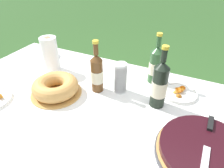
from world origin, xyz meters
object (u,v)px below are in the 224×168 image
object	(u,v)px
serving_knife	(208,141)
cup_stack	(121,78)
cider_bottle_amber	(97,73)
juice_bottle_red	(159,85)
bundt_cake	(55,87)
cider_bottle_green	(156,65)
snack_plate_left	(46,56)
paper_towel_roll	(50,54)
berry_tart	(205,152)
snack_plate_far	(180,93)

from	to	relation	value
serving_knife	cup_stack	xyz separation A→B (m)	(-0.50, 0.24, 0.03)
cider_bottle_amber	juice_bottle_red	xyz separation A→B (m)	(0.36, 0.02, 0.01)
serving_knife	bundt_cake	distance (m)	0.83
bundt_cake	cider_bottle_green	size ratio (longest dim) A/B	0.93
snack_plate_left	paper_towel_roll	size ratio (longest dim) A/B	0.91
serving_knife	berry_tart	bearing A→B (deg)	0.00
cider_bottle_amber	juice_bottle_red	bearing A→B (deg)	2.68
berry_tart	cider_bottle_green	size ratio (longest dim) A/B	1.25
serving_knife	cup_stack	size ratio (longest dim) A/B	1.99
juice_bottle_red	cider_bottle_amber	bearing A→B (deg)	-177.32
serving_knife	snack_plate_far	world-z (taller)	serving_knife
snack_plate_left	snack_plate_far	xyz separation A→B (m)	(1.04, -0.04, 0.00)
berry_tart	snack_plate_left	size ratio (longest dim) A/B	1.85
snack_plate_left	bundt_cake	bearing A→B (deg)	-42.37
serving_knife	snack_plate_far	bearing A→B (deg)	-153.92
serving_knife	snack_plate_left	xyz separation A→B (m)	(-1.21, 0.40, -0.05)
bundt_cake	cup_stack	distance (m)	0.38
juice_bottle_red	paper_towel_roll	xyz separation A→B (m)	(-0.77, 0.06, -0.01)
juice_bottle_red	serving_knife	bearing A→B (deg)	-38.95
snack_plate_left	snack_plate_far	world-z (taller)	snack_plate_left
berry_tart	cider_bottle_amber	xyz separation A→B (m)	(-0.63, 0.23, 0.09)
cup_stack	juice_bottle_red	world-z (taller)	juice_bottle_red
bundt_cake	snack_plate_far	world-z (taller)	bundt_cake
snack_plate_left	snack_plate_far	size ratio (longest dim) A/B	1.06
cider_bottle_green	snack_plate_left	size ratio (longest dim) A/B	1.48
serving_knife	snack_plate_far	size ratio (longest dim) A/B	1.82
bundt_cake	cider_bottle_green	world-z (taller)	cider_bottle_green
berry_tart	bundt_cake	xyz separation A→B (m)	(-0.83, 0.09, 0.02)
bundt_cake	berry_tart	bearing A→B (deg)	-6.02
cup_stack	cider_bottle_amber	xyz separation A→B (m)	(-0.13, -0.05, 0.03)
berry_tart	cider_bottle_green	bearing A→B (deg)	126.43
serving_knife	cup_stack	bearing A→B (deg)	-114.63
cider_bottle_green	cider_bottle_amber	size ratio (longest dim) A/B	1.02
cup_stack	cider_bottle_green	size ratio (longest dim) A/B	0.59
berry_tart	cider_bottle_green	xyz separation A→B (m)	(-0.35, 0.47, 0.09)
snack_plate_left	snack_plate_far	bearing A→B (deg)	-2.02
berry_tart	cup_stack	bearing A→B (deg)	151.23
serving_knife	cider_bottle_green	world-z (taller)	cider_bottle_green
berry_tart	cider_bottle_amber	distance (m)	0.67
cider_bottle_amber	snack_plate_left	size ratio (longest dim) A/B	1.46
berry_tart	juice_bottle_red	bearing A→B (deg)	137.35
paper_towel_roll	bundt_cake	bearing A→B (deg)	-46.75
berry_tart	juice_bottle_red	size ratio (longest dim) A/B	1.16
cup_stack	snack_plate_left	distance (m)	0.73
berry_tart	cup_stack	xyz separation A→B (m)	(-0.50, 0.27, 0.07)
cup_stack	snack_plate_far	distance (m)	0.36
cider_bottle_green	cider_bottle_amber	bearing A→B (deg)	-139.33
berry_tart	juice_bottle_red	xyz separation A→B (m)	(-0.26, 0.24, 0.10)
cup_stack	snack_plate_left	bearing A→B (deg)	167.30
serving_knife	paper_towel_roll	bearing A→B (deg)	-103.56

